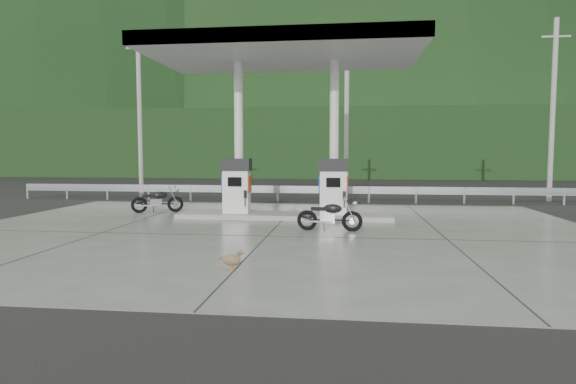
# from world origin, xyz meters

# --- Properties ---
(ground) EXTENTS (160.00, 160.00, 0.00)m
(ground) POSITION_xyz_m (0.00, 0.00, 0.00)
(ground) COLOR black
(ground) RESTS_ON ground
(forecourt_apron) EXTENTS (18.00, 14.00, 0.02)m
(forecourt_apron) POSITION_xyz_m (0.00, 0.00, 0.01)
(forecourt_apron) COLOR slate
(forecourt_apron) RESTS_ON ground
(pump_island) EXTENTS (7.00, 1.40, 0.15)m
(pump_island) POSITION_xyz_m (0.00, 2.50, 0.10)
(pump_island) COLOR gray
(pump_island) RESTS_ON forecourt_apron
(gas_pump_left) EXTENTS (0.95, 0.55, 1.80)m
(gas_pump_left) POSITION_xyz_m (-1.60, 2.50, 1.07)
(gas_pump_left) COLOR white
(gas_pump_left) RESTS_ON pump_island
(gas_pump_right) EXTENTS (0.95, 0.55, 1.80)m
(gas_pump_right) POSITION_xyz_m (1.60, 2.50, 1.07)
(gas_pump_right) COLOR white
(gas_pump_right) RESTS_ON pump_island
(canopy_column_left) EXTENTS (0.30, 0.30, 5.00)m
(canopy_column_left) POSITION_xyz_m (-1.60, 2.90, 2.67)
(canopy_column_left) COLOR white
(canopy_column_left) RESTS_ON pump_island
(canopy_column_right) EXTENTS (0.30, 0.30, 5.00)m
(canopy_column_right) POSITION_xyz_m (1.60, 2.90, 2.67)
(canopy_column_right) COLOR white
(canopy_column_right) RESTS_ON pump_island
(canopy_roof) EXTENTS (8.50, 5.00, 0.40)m
(canopy_roof) POSITION_xyz_m (0.00, 2.50, 5.37)
(canopy_roof) COLOR beige
(canopy_roof) RESTS_ON canopy_column_left
(guardrail) EXTENTS (26.00, 0.16, 1.42)m
(guardrail) POSITION_xyz_m (0.00, 8.00, 0.71)
(guardrail) COLOR #A7A9AF
(guardrail) RESTS_ON ground
(road) EXTENTS (60.00, 7.00, 0.01)m
(road) POSITION_xyz_m (0.00, 11.50, 0.00)
(road) COLOR black
(road) RESTS_ON ground
(utility_pole_a) EXTENTS (0.22, 0.22, 8.00)m
(utility_pole_a) POSITION_xyz_m (-8.00, 9.50, 4.00)
(utility_pole_a) COLOR #9B9C96
(utility_pole_a) RESTS_ON ground
(utility_pole_b) EXTENTS (0.22, 0.22, 8.00)m
(utility_pole_b) POSITION_xyz_m (2.00, 9.50, 4.00)
(utility_pole_b) COLOR #9B9C96
(utility_pole_b) RESTS_ON ground
(utility_pole_c) EXTENTS (0.22, 0.22, 8.00)m
(utility_pole_c) POSITION_xyz_m (11.00, 9.50, 4.00)
(utility_pole_c) COLOR #9B9C96
(utility_pole_c) RESTS_ON ground
(tree_band) EXTENTS (80.00, 6.00, 6.00)m
(tree_band) POSITION_xyz_m (0.00, 30.00, 3.00)
(tree_band) COLOR black
(tree_band) RESTS_ON ground
(forested_hills) EXTENTS (100.00, 40.00, 140.00)m
(forested_hills) POSITION_xyz_m (0.00, 60.00, 0.00)
(forested_hills) COLOR black
(forested_hills) RESTS_ON ground
(motorcycle_left) EXTENTS (1.79, 1.12, 0.81)m
(motorcycle_left) POSITION_xyz_m (-4.75, 3.48, 0.42)
(motorcycle_left) COLOR black
(motorcycle_left) RESTS_ON forecourt_apron
(motorcycle_right) EXTENTS (1.72, 0.65, 0.80)m
(motorcycle_right) POSITION_xyz_m (1.56, 0.07, 0.42)
(motorcycle_right) COLOR black
(motorcycle_right) RESTS_ON forecourt_apron
(duck) EXTENTS (0.47, 0.23, 0.33)m
(duck) POSITION_xyz_m (-0.07, -4.61, 0.18)
(duck) COLOR brown
(duck) RESTS_ON forecourt_apron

